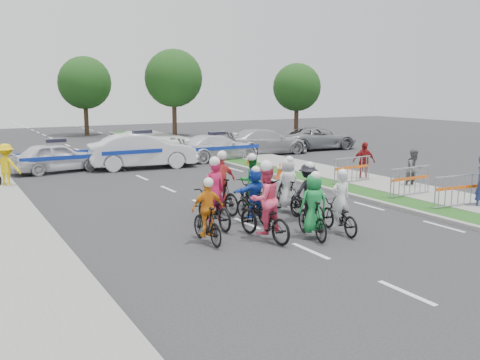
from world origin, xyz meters
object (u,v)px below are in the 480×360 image
rider_7 (287,190)px  rider_0 (339,212)px  rider_3 (207,218)px  barrier_0 (458,192)px  civilian_sedan (265,142)px  spectator_2 (364,162)px  barrier_2 (352,171)px  civilian_suv (318,138)px  rider_8 (251,189)px  cone_1 (249,159)px  police_car_2 (217,147)px  tree_2 (297,87)px  rider_6 (214,204)px  cone_0 (280,170)px  rider_5 (254,198)px  tree_1 (174,78)px  rider_9 (221,189)px  spectator_1 (414,169)px  rider_2 (264,211)px  police_car_1 (143,151)px  tree_4 (85,83)px  police_car_0 (57,157)px  marshal_hiviz (6,166)px  rider_1 (313,212)px  barrier_1 (410,183)px  rider_4 (307,198)px

rider_7 → rider_0: bearing=86.5°
rider_3 → barrier_0: 8.55m
civilian_sedan → spectator_2: (-1.33, -9.73, 0.08)m
barrier_2 → civilian_suv: bearing=58.6°
rider_8 → cone_1: 9.55m
police_car_2 → tree_2: 16.78m
rider_6 → civilian_sedan: bearing=-127.1°
rider_3 → police_car_2: size_ratio=0.35×
rider_6 → cone_0: 8.48m
rider_7 → cone_0: size_ratio=2.53×
rider_5 → tree_1: bearing=-116.8°
rider_9 → spectator_1: (8.30, -0.02, 0.02)m
tree_1 → cone_1: bearing=-100.7°
civilian_sedan → barrier_0: size_ratio=2.54×
civilian_sedan → rider_5: bearing=149.5°
rider_2 → tree_1: (9.44, 28.62, 3.78)m
rider_8 → spectator_1: bearing=-168.1°
cone_1 → tree_2: (12.27, 13.36, 3.49)m
rider_7 → police_car_1: (-0.82, 11.05, 0.14)m
rider_0 → spectator_2: rider_0 is taller
barrier_2 → tree_4: (-3.70, 27.76, 3.63)m
rider_2 → spectator_1: rider_2 is taller
rider_6 → tree_1: tree_1 is taller
rider_3 → rider_7: rider_7 is taller
barrier_2 → tree_1: tree_1 is taller
police_car_1 → cone_0: (4.12, -5.69, -0.49)m
police_car_0 → marshal_hiviz: (-2.45, -3.17, 0.18)m
rider_9 → spectator_1: size_ratio=1.28×
rider_9 → police_car_0: size_ratio=0.49×
rider_0 → civilian_suv: (11.56, 15.95, 0.12)m
rider_3 → police_car_0: (-1.02, 13.66, 0.03)m
rider_6 → civilian_suv: size_ratio=0.40×
rider_1 → civilian_sedan: (8.29, 15.49, 0.05)m
barrier_1 → cone_0: size_ratio=2.86×
police_car_2 → spectator_1: spectator_1 is taller
tree_1 → rider_3: bearing=-111.0°
rider_4 → rider_8: (-0.71, 2.01, -0.01)m
cone_0 → barrier_2: bearing=-60.4°
spectator_2 → tree_2: (10.32, 19.34, 3.02)m
rider_9 → tree_1: size_ratio=0.29×
rider_8 → police_car_1: 10.31m
rider_5 → civilian_suv: (12.96, 13.90, -0.01)m
rider_8 → spectator_2: (6.74, 2.27, 0.14)m
rider_3 → barrier_2: size_ratio=0.84×
marshal_hiviz → barrier_1: (12.00, -9.08, -0.30)m
barrier_1 → police_car_2: bearing=96.3°
police_car_0 → cone_0: police_car_0 is taller
civilian_sedan → barrier_2: bearing=169.9°
police_car_1 → spectator_2: police_car_1 is taller
rider_2 → tree_2: size_ratio=0.36×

